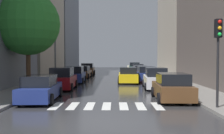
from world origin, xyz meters
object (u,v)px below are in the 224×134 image
parked_car_right_fourth (140,72)px  parked_car_left_fifth (88,69)px  parked_car_right_fifth (138,69)px  parked_car_right_third (146,74)px  parked_car_right_sixth (134,67)px  parked_car_left_fourth (82,72)px  street_tree_left (28,24)px  parked_car_left_nearest (41,89)px  parked_car_right_nearest (172,88)px  traffic_light_right_corner (218,43)px  parked_car_left_second (62,79)px  lamp_post_left (55,41)px  parked_car_right_second (156,79)px  parked_car_left_third (74,75)px  taxi_midroad (128,75)px

parked_car_right_fourth → parked_car_left_fifth: bearing=54.1°
parked_car_right_fifth → parked_car_right_third: bearing=-178.4°
parked_car_right_third → parked_car_right_sixth: 18.90m
parked_car_left_fourth → parked_car_right_fifth: parked_car_right_fifth is taller
parked_car_left_fourth → street_tree_left: size_ratio=0.55×
parked_car_left_nearest → parked_car_left_fifth: (0.28, 24.10, 0.08)m
parked_car_right_nearest → traffic_light_right_corner: 4.22m
parked_car_left_fifth → traffic_light_right_corner: (9.15, -26.80, 2.48)m
parked_car_right_sixth → parked_car_left_second: bearing=165.8°
parked_car_left_fourth → parked_car_right_third: parked_car_right_third is taller
parked_car_right_sixth → lamp_post_left: bearing=158.0°
parked_car_right_second → street_tree_left: size_ratio=0.59×
parked_car_left_fifth → traffic_light_right_corner: size_ratio=1.00×
parked_car_left_fifth → parked_car_right_fourth: (7.42, -5.02, -0.08)m
parked_car_right_second → parked_car_right_nearest: bearing=-176.5°
parked_car_left_fifth → parked_car_right_fourth: parked_car_left_fifth is taller
parked_car_left_second → parked_car_left_fifth: 18.46m
parked_car_right_third → lamp_post_left: lamp_post_left is taller
lamp_post_left → street_tree_left: bearing=-101.8°
parked_car_right_fourth → parked_car_right_fifth: bearing=-4.3°
parked_car_left_third → parked_car_right_sixth: size_ratio=0.95×
parked_car_left_second → parked_car_right_fourth: (7.54, 13.44, -0.11)m
parked_car_right_second → street_tree_left: bearing=95.6°
parked_car_right_second → parked_car_left_third: bearing=59.0°
parked_car_right_fourth → parked_car_right_sixth: parked_car_right_sixth is taller
parked_car_right_nearest → parked_car_left_fourth: bearing=24.7°
parked_car_left_nearest → parked_car_right_second: 9.98m
parked_car_left_nearest → parked_car_right_nearest: size_ratio=1.11×
parked_car_left_fourth → parked_car_right_nearest: bearing=-154.0°
street_tree_left → lamp_post_left: bearing=78.2°
parked_car_right_second → parked_car_right_sixth: size_ratio=0.99×
parked_car_right_fourth → traffic_light_right_corner: size_ratio=1.06×
street_tree_left → traffic_light_right_corner: (12.05, -8.42, -2.06)m
parked_car_left_fifth → lamp_post_left: 13.91m
parked_car_right_sixth → traffic_light_right_corner: 34.61m
parked_car_right_third → parked_car_right_fifth: parked_car_right_third is taller
parked_car_right_second → parked_car_right_third: bearing=2.8°
street_tree_left → traffic_light_right_corner: street_tree_left is taller
parked_car_left_fifth → parked_car_right_fourth: 8.96m
parked_car_right_fourth → lamp_post_left: size_ratio=0.64×
parked_car_right_second → parked_car_right_fourth: bearing=3.2°
parked_car_left_third → parked_car_right_nearest: bearing=-146.5°
parked_car_right_sixth → traffic_light_right_corner: bearing=-175.2°
parked_car_right_nearest → parked_car_right_second: 5.92m
parked_car_left_nearest → taxi_midroad: 12.58m
parked_car_left_third → parked_car_right_third: 7.70m
traffic_light_right_corner → lamp_post_left: bearing=129.3°
parked_car_left_third → parked_car_right_second: parked_car_right_second is taller
parked_car_left_nearest → lamp_post_left: bearing=5.6°
parked_car_left_fourth → parked_car_right_fourth: size_ratio=0.93×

